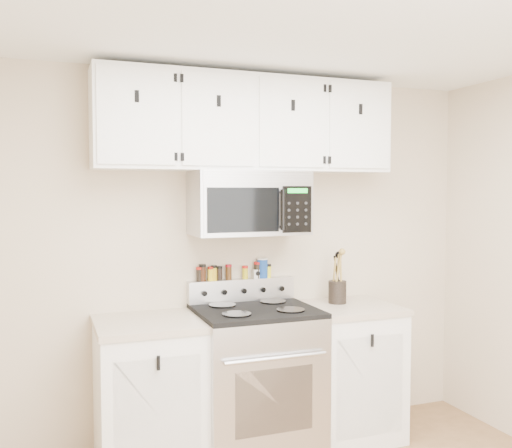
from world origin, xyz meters
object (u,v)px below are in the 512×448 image
Objects in this scene: microwave at (249,203)px; salt_canister at (262,268)px; range at (256,379)px; utensil_crock at (337,290)px.

microwave is 5.50× the size of salt_canister.
range is 0.75m from salt_canister.
microwave reaches higher than salt_canister.
microwave is 2.07× the size of utensil_crock.
microwave is 0.51m from salt_canister.
utensil_crock is (0.65, -0.03, -0.62)m from microwave.
utensil_crock is 2.66× the size of salt_canister.
range is 3.00× the size of utensil_crock.
salt_canister is (-0.50, 0.18, 0.16)m from utensil_crock.
microwave is 0.90m from utensil_crock.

